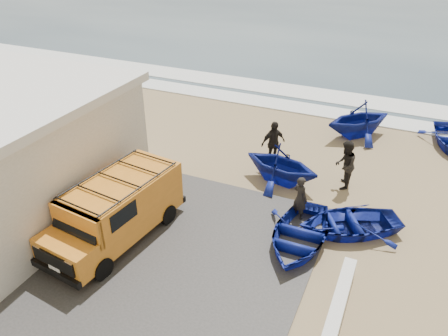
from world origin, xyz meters
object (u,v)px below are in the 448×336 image
(boat_near_right, at_px, (349,223))
(boat_far_left, at_px, (359,119))
(fisherman_front, at_px, (300,198))
(fisherman_back, at_px, (273,143))
(van, at_px, (117,208))
(boat_mid_left, at_px, (281,164))
(fisherman_middle, at_px, (345,165))
(boat_near_left, at_px, (299,234))

(boat_near_right, bearing_deg, boat_far_left, 156.68)
(fisherman_front, xyz_separation_m, fisherman_back, (-2.11, 3.36, 0.14))
(boat_near_right, xyz_separation_m, boat_far_left, (-0.98, 7.67, 0.54))
(van, height_order, boat_mid_left, van)
(fisherman_middle, bearing_deg, fisherman_back, -105.11)
(boat_near_left, height_order, boat_mid_left, boat_mid_left)
(boat_near_left, xyz_separation_m, boat_far_left, (0.38, 8.99, 0.52))
(boat_near_right, relative_size, fisherman_back, 1.77)
(boat_near_right, relative_size, boat_far_left, 1.01)
(boat_near_right, distance_m, boat_far_left, 7.76)
(boat_near_left, distance_m, boat_near_right, 1.90)
(fisherman_front, bearing_deg, boat_mid_left, -25.37)
(van, height_order, fisherman_middle, van)
(boat_near_left, bearing_deg, fisherman_back, 117.05)
(boat_near_right, distance_m, fisherman_back, 5.17)
(boat_near_right, height_order, boat_mid_left, boat_mid_left)
(fisherman_front, bearing_deg, boat_near_left, 136.94)
(boat_near_right, bearing_deg, boat_mid_left, -155.15)
(fisherman_middle, bearing_deg, boat_mid_left, -77.65)
(boat_near_right, bearing_deg, fisherman_back, -162.24)
(boat_near_right, relative_size, fisherman_middle, 1.75)
(fisherman_middle, bearing_deg, boat_far_left, -179.93)
(van, relative_size, fisherman_front, 3.08)
(fisherman_back, bearing_deg, fisherman_front, -108.99)
(boat_mid_left, bearing_deg, fisherman_middle, -63.03)
(boat_near_right, height_order, fisherman_back, fisherman_back)
(van, distance_m, boat_mid_left, 6.64)
(boat_near_left, distance_m, boat_mid_left, 3.84)
(boat_near_left, bearing_deg, fisherman_middle, 80.52)
(fisherman_back, bearing_deg, boat_near_right, -92.69)
(boat_far_left, bearing_deg, fisherman_front, -52.03)
(van, bearing_deg, boat_near_right, 33.18)
(boat_near_right, bearing_deg, boat_near_left, -76.67)
(boat_mid_left, relative_size, fisherman_front, 1.87)
(boat_far_left, bearing_deg, boat_near_left, -48.82)
(van, relative_size, boat_near_left, 1.41)
(boat_near_right, height_order, fisherman_front, fisherman_front)
(boat_near_right, xyz_separation_m, boat_mid_left, (-3.06, 2.10, 0.46))
(fisherman_front, bearing_deg, boat_far_left, -63.84)
(boat_near_right, xyz_separation_m, fisherman_front, (-1.74, 0.05, 0.48))
(boat_near_right, height_order, fisherman_middle, fisherman_middle)
(boat_near_right, distance_m, fisherman_front, 1.80)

